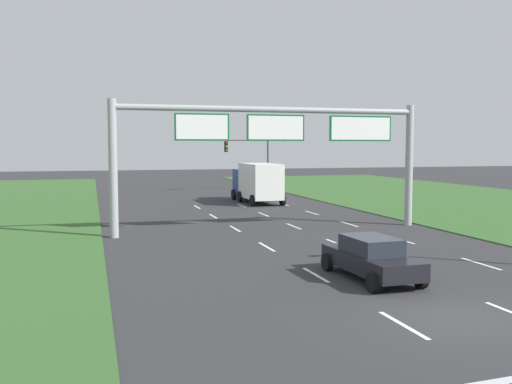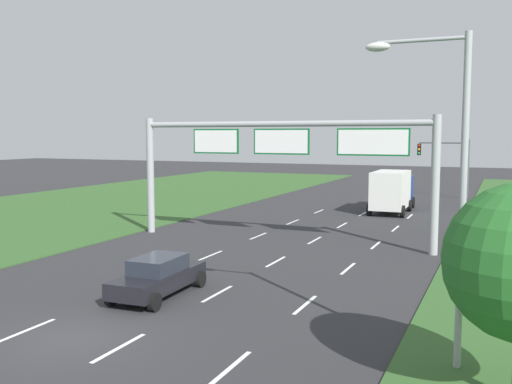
{
  "view_description": "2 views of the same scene",
  "coord_description": "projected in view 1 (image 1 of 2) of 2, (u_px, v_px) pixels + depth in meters",
  "views": [
    {
      "loc": [
        -9.43,
        -12.84,
        4.63
      ],
      "look_at": [
        -0.81,
        17.0,
        2.13
      ],
      "focal_mm": 40.0,
      "sensor_mm": 36.0,
      "label": 1
    },
    {
      "loc": [
        11.54,
        -12.71,
        5.99
      ],
      "look_at": [
        -0.79,
        15.46,
        2.91
      ],
      "focal_mm": 40.0,
      "sensor_mm": 36.0,
      "label": 2
    }
  ],
  "objects": [
    {
      "name": "ground_plane",
      "position": [
        461.0,
        319.0,
        15.27
      ],
      "size": [
        200.0,
        200.0,
        0.0
      ],
      "primitive_type": "plane",
      "color": "#2D2D30"
    },
    {
      "name": "lane_dashes_inner_left",
      "position": [
        316.0,
        275.0,
        20.53
      ],
      "size": [
        0.14,
        50.4,
        0.01
      ],
      "color": "white",
      "rests_on": "ground_plane"
    },
    {
      "name": "lane_dashes_inner_right",
      "position": [
        402.0,
        269.0,
        21.5
      ],
      "size": [
        0.14,
        50.4,
        0.01
      ],
      "color": "white",
      "rests_on": "ground_plane"
    },
    {
      "name": "lane_dashes_slip",
      "position": [
        481.0,
        264.0,
        22.47
      ],
      "size": [
        0.14,
        50.4,
        0.01
      ],
      "color": "white",
      "rests_on": "ground_plane"
    },
    {
      "name": "car_near_red",
      "position": [
        371.0,
        258.0,
        19.85
      ],
      "size": [
        2.11,
        4.54,
        1.49
      ],
      "rotation": [
        0.0,
        0.0,
        0.03
      ],
      "color": "black",
      "rests_on": "ground_plane"
    },
    {
      "name": "box_truck",
      "position": [
        257.0,
        182.0,
        46.68
      ],
      "size": [
        2.77,
        7.2,
        3.24
      ],
      "rotation": [
        0.0,
        0.0,
        0.02
      ],
      "color": "navy",
      "rests_on": "ground_plane"
    },
    {
      "name": "sign_gantry",
      "position": [
        277.0,
        140.0,
        30.9
      ],
      "size": [
        17.24,
        0.44,
        7.0
      ],
      "color": "#9EA0A5",
      "rests_on": "ground_plane"
    },
    {
      "name": "traffic_light_mast",
      "position": [
        250.0,
        154.0,
        59.11
      ],
      "size": [
        4.76,
        0.49,
        5.6
      ],
      "color": "#47494F",
      "rests_on": "ground_plane"
    }
  ]
}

